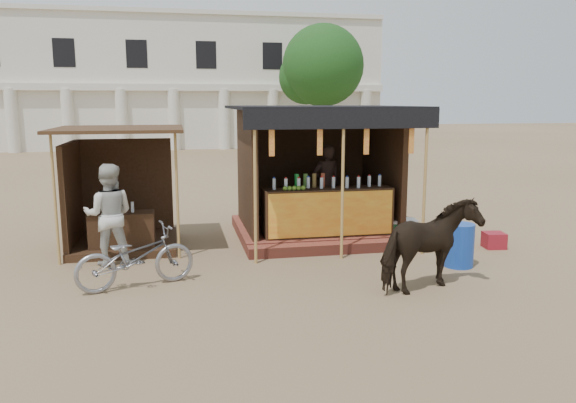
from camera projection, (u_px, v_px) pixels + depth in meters
The scene contains 11 objects.
ground at pixel (308, 289), 8.71m from camera, with size 120.00×120.00×0.00m, color #846B4C.
main_stall at pixel (318, 189), 11.97m from camera, with size 3.60×3.61×2.78m.
secondary_stall at pixel (115, 205), 11.08m from camera, with size 2.40×2.40×2.38m.
cow at pixel (430, 246), 8.53m from camera, with size 0.76×1.67×1.41m, color black.
motorbike at pixel (135, 257), 8.71m from camera, with size 0.64×1.85×0.97m, color gray.
bystander at pixel (109, 215), 9.88m from camera, with size 0.88×0.68×1.81m, color beige.
blue_barrel at pixel (459, 245), 9.85m from camera, with size 0.51×0.51×0.77m, color #153EA2.
red_crate at pixel (494, 240), 11.13m from camera, with size 0.39×0.37×0.31m, color maroon.
cooler at pixel (400, 230), 11.68m from camera, with size 0.72×0.56×0.46m.
background_building at pixel (173, 84), 36.54m from camera, with size 26.00×7.45×8.18m.
tree at pixel (319, 69), 30.40m from camera, with size 4.50×4.40×7.00m.
Camera 1 is at (-1.94, -8.12, 2.87)m, focal length 35.00 mm.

